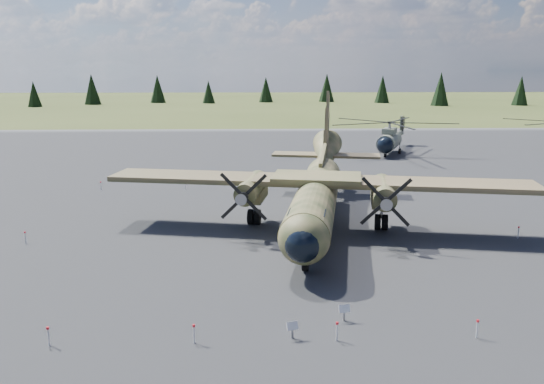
{
  "coord_description": "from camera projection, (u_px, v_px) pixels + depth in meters",
  "views": [
    {
      "loc": [
        -1.47,
        -33.82,
        11.15
      ],
      "look_at": [
        -0.19,
        2.0,
        2.92
      ],
      "focal_mm": 35.0,
      "sensor_mm": 36.0,
      "label": 1
    }
  ],
  "objects": [
    {
      "name": "ground",
      "position": [
        276.0,
        241.0,
        35.49
      ],
      "size": [
        500.0,
        500.0,
        0.0
      ],
      "primitive_type": "plane",
      "color": "#4B5425",
      "rests_on": "ground"
    },
    {
      "name": "apron",
      "position": [
        271.0,
        204.0,
        45.23
      ],
      "size": [
        120.0,
        120.0,
        0.04
      ],
      "primitive_type": "cube",
      "color": "#535357",
      "rests_on": "ground"
    },
    {
      "name": "transport_plane",
      "position": [
        318.0,
        187.0,
        38.67
      ],
      "size": [
        29.97,
        26.95,
        9.88
      ],
      "rotation": [
        0.0,
        0.0,
        -0.19
      ],
      "color": "#3A4224",
      "rests_on": "ground"
    },
    {
      "name": "helicopter_near",
      "position": [
        390.0,
        131.0,
        71.62
      ],
      "size": [
        23.33,
        23.33,
        4.5
      ],
      "rotation": [
        0.0,
        0.0,
        -0.41
      ],
      "color": "slate",
      "rests_on": "ground"
    },
    {
      "name": "info_placard_left",
      "position": [
        292.0,
        328.0,
        22.46
      ],
      "size": [
        0.54,
        0.35,
        0.78
      ],
      "rotation": [
        0.0,
        0.0,
        0.3
      ],
      "color": "gray",
      "rests_on": "ground"
    },
    {
      "name": "info_placard_right",
      "position": [
        344.0,
        310.0,
        24.04
      ],
      "size": [
        0.53,
        0.26,
        0.8
      ],
      "rotation": [
        0.0,
        0.0,
        0.1
      ],
      "color": "gray",
      "rests_on": "ground"
    },
    {
      "name": "barrier_fence",
      "position": [
        269.0,
        234.0,
        35.28
      ],
      "size": [
        33.12,
        29.62,
        0.85
      ],
      "color": "white",
      "rests_on": "ground"
    },
    {
      "name": "treeline",
      "position": [
        239.0,
        154.0,
        41.68
      ],
      "size": [
        327.65,
        322.81,
        10.95
      ],
      "color": "black",
      "rests_on": "ground"
    }
  ]
}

